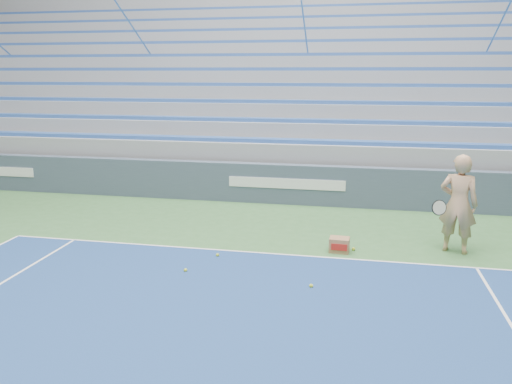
# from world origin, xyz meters

# --- Properties ---
(sponsor_barrier) EXTENTS (30.00, 0.32, 1.10)m
(sponsor_barrier) POSITION_xyz_m (0.00, 15.88, 0.55)
(sponsor_barrier) COLOR #3C4A5C
(sponsor_barrier) RESTS_ON ground
(bleachers) EXTENTS (31.00, 9.15, 7.30)m
(bleachers) POSITION_xyz_m (0.00, 21.60, 2.36)
(bleachers) COLOR gray
(bleachers) RESTS_ON ground
(tennis_player) EXTENTS (1.03, 0.96, 2.01)m
(tennis_player) POSITION_xyz_m (3.86, 12.75, 1.01)
(tennis_player) COLOR tan
(tennis_player) RESTS_ON ground
(ball_box) EXTENTS (0.41, 0.33, 0.30)m
(ball_box) POSITION_xyz_m (1.57, 12.29, 0.15)
(ball_box) COLOR #906745
(ball_box) RESTS_ON ground
(tennis_ball_0) EXTENTS (0.07, 0.07, 0.07)m
(tennis_ball_0) POSITION_xyz_m (-0.79, 11.54, 0.03)
(tennis_ball_0) COLOR #C5D32B
(tennis_ball_0) RESTS_ON ground
(tennis_ball_1) EXTENTS (0.07, 0.07, 0.07)m
(tennis_ball_1) POSITION_xyz_m (-1.16, 10.68, 0.03)
(tennis_ball_1) COLOR #C5D32B
(tennis_ball_1) RESTS_ON ground
(tennis_ball_2) EXTENTS (0.07, 0.07, 0.07)m
(tennis_ball_2) POSITION_xyz_m (1.16, 10.44, 0.03)
(tennis_ball_2) COLOR #C5D32B
(tennis_ball_2) RESTS_ON ground
(tennis_ball_3) EXTENTS (0.07, 0.07, 0.07)m
(tennis_ball_3) POSITION_xyz_m (1.85, 12.41, 0.03)
(tennis_ball_3) COLOR #C5D32B
(tennis_ball_3) RESTS_ON ground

